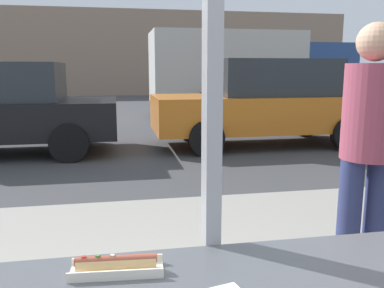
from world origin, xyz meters
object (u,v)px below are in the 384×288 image
object	(u,v)px
hotdog_tray_far	(116,265)
box_truck	(248,70)
pedestrian	(368,143)
parked_car_orange	(266,102)

from	to	relation	value
hotdog_tray_far	box_truck	bearing A→B (deg)	70.02
box_truck	pedestrian	world-z (taller)	box_truck
box_truck	pedestrian	distance (m)	11.19
hotdog_tray_far	parked_car_orange	world-z (taller)	parked_car_orange
parked_car_orange	box_truck	world-z (taller)	box_truck
hotdog_tray_far	box_truck	size ratio (longest dim) A/B	0.04
parked_car_orange	box_truck	xyz separation A→B (m)	(1.33, 5.20, 0.64)
pedestrian	box_truck	bearing A→B (deg)	75.28
parked_car_orange	pedestrian	distance (m)	5.82
hotdog_tray_far	box_truck	distance (m)	12.65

